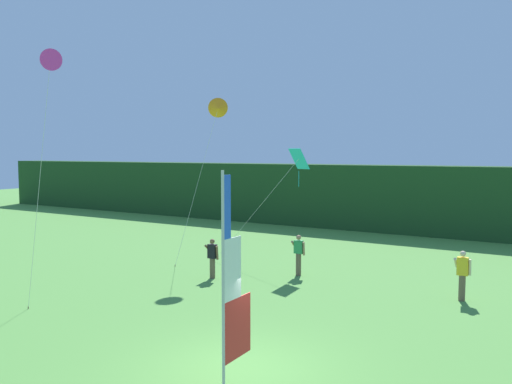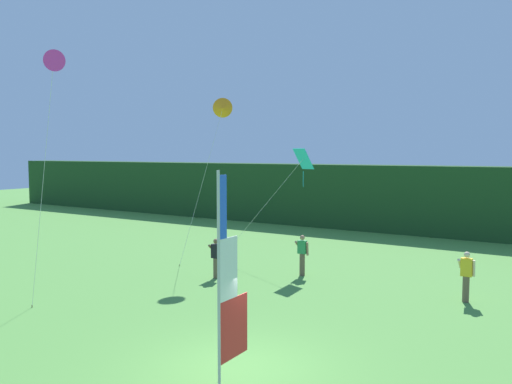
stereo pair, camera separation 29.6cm
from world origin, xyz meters
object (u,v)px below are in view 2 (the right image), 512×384
(kite_magenta_delta_2, at_px, (53,62))
(kite_cyan_diamond_1, at_px, (301,162))
(person_far_left, at_px, (216,257))
(banner_flag, at_px, (228,293))
(person_mid_field, at_px, (466,275))
(person_near_banner, at_px, (302,254))
(kite_orange_delta_0, at_px, (223,109))

(kite_magenta_delta_2, bearing_deg, kite_cyan_diamond_1, 71.31)
(person_far_left, xyz_separation_m, kite_cyan_diamond_1, (1.73, 4.04, 3.77))
(banner_flag, bearing_deg, person_mid_field, 74.54)
(kite_magenta_delta_2, bearing_deg, person_mid_field, 36.09)
(person_near_banner, bearing_deg, person_far_left, -141.00)
(person_far_left, relative_size, kite_orange_delta_0, 0.21)
(person_mid_field, height_order, kite_cyan_diamond_1, kite_cyan_diamond_1)
(kite_cyan_diamond_1, relative_size, kite_magenta_delta_2, 0.64)
(person_far_left, bearing_deg, kite_cyan_diamond_1, 66.79)
(person_near_banner, bearing_deg, person_mid_field, -3.54)
(person_near_banner, relative_size, kite_cyan_diamond_1, 0.32)
(person_far_left, height_order, kite_orange_delta_0, kite_orange_delta_0)
(person_mid_field, xyz_separation_m, kite_cyan_diamond_1, (-7.43, 2.20, 3.70))
(kite_orange_delta_0, bearing_deg, person_far_left, -59.44)
(person_mid_field, xyz_separation_m, person_far_left, (-9.16, -1.83, -0.07))
(person_near_banner, height_order, kite_cyan_diamond_1, kite_cyan_diamond_1)
(banner_flag, xyz_separation_m, person_near_banner, (-3.64, 10.41, -1.37))
(person_near_banner, relative_size, kite_orange_delta_0, 0.22)
(person_far_left, height_order, kite_cyan_diamond_1, kite_cyan_diamond_1)
(person_mid_field, relative_size, person_far_left, 1.08)
(person_near_banner, height_order, person_far_left, person_near_banner)
(banner_flag, distance_m, person_far_left, 10.48)
(person_near_banner, height_order, kite_orange_delta_0, kite_orange_delta_0)
(person_near_banner, distance_m, person_far_left, 3.54)
(person_near_banner, height_order, person_mid_field, person_mid_field)
(person_mid_field, distance_m, kite_orange_delta_0, 12.45)
(person_near_banner, distance_m, kite_orange_delta_0, 7.58)
(kite_cyan_diamond_1, bearing_deg, banner_flag, -69.10)
(person_near_banner, bearing_deg, kite_cyan_diamond_1, 119.57)
(person_near_banner, distance_m, kite_cyan_diamond_1, 4.27)
(banner_flag, bearing_deg, person_far_left, 128.03)
(person_near_banner, distance_m, kite_magenta_delta_2, 11.72)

